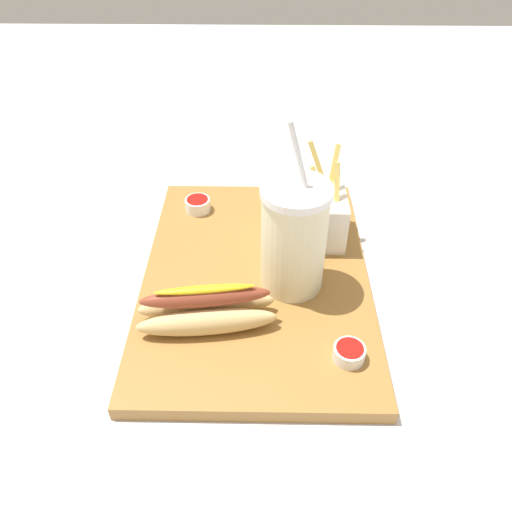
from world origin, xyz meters
name	(u,v)px	position (x,y,z in m)	size (l,w,h in m)	color
ground_plane	(256,288)	(0.00, 0.00, -0.01)	(2.40, 2.40, 0.02)	silver
food_tray	(256,278)	(0.00, 0.00, 0.01)	(0.43, 0.31, 0.02)	olive
soda_cup	(294,238)	(-0.02, -0.05, 0.10)	(0.09, 0.09, 0.23)	beige
fries_basket	(312,215)	(0.08, -0.08, 0.06)	(0.09, 0.09, 0.14)	white
hot_dog_1	(206,310)	(-0.09, 0.06, 0.04)	(0.08, 0.17, 0.06)	#DBB775
ketchup_cup_1	(349,352)	(-0.15, -0.11, 0.03)	(0.04, 0.04, 0.02)	white
ketchup_cup_2	(279,194)	(0.18, -0.03, 0.03)	(0.04, 0.04, 0.02)	white
ketchup_cup_3	(198,204)	(0.15, 0.09, 0.03)	(0.04, 0.04, 0.02)	white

